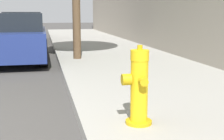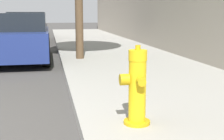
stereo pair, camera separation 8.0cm
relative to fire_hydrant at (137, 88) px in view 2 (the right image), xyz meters
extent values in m
cube|color=#99968E|center=(1.05, 0.09, -0.47)|extent=(3.33, 40.00, 0.14)
cylinder|color=#C39C11|center=(0.01, 0.00, -0.38)|extent=(0.29, 0.29, 0.04)
cylinder|color=yellow|center=(0.01, 0.00, -0.03)|extent=(0.19, 0.19, 0.67)
cylinder|color=yellow|center=(0.01, 0.00, 0.36)|extent=(0.20, 0.20, 0.11)
cylinder|color=#C39C11|center=(0.01, 0.00, 0.44)|extent=(0.06, 0.06, 0.05)
cylinder|color=#C39C11|center=(0.01, -0.14, 0.10)|extent=(0.09, 0.08, 0.09)
cylinder|color=#C39C11|center=(0.01, 0.14, 0.10)|extent=(0.09, 0.08, 0.09)
cylinder|color=#C39C11|center=(-0.14, 0.00, 0.10)|extent=(0.10, 0.12, 0.12)
cube|color=navy|center=(-1.75, 5.98, -0.01)|extent=(1.68, 3.95, 0.68)
cube|color=black|center=(-1.75, 5.82, 0.56)|extent=(1.54, 2.17, 0.46)
cylinder|color=black|center=(-0.99, 7.20, -0.19)|extent=(0.20, 0.71, 0.71)
cylinder|color=black|center=(-0.99, 4.75, -0.19)|extent=(0.20, 0.71, 0.71)
cube|color=black|center=(-1.82, 11.99, -0.07)|extent=(1.71, 4.51, 0.60)
cube|color=black|center=(-1.82, 11.81, 0.53)|extent=(1.57, 2.48, 0.60)
cylinder|color=black|center=(-2.59, 13.38, -0.22)|extent=(0.20, 0.64, 0.64)
cylinder|color=black|center=(-1.05, 13.38, -0.22)|extent=(0.20, 0.64, 0.64)
cylinder|color=black|center=(-2.59, 10.59, -0.22)|extent=(0.20, 0.64, 0.64)
cylinder|color=black|center=(-1.05, 10.59, -0.22)|extent=(0.20, 0.64, 0.64)
cylinder|color=brown|center=(-0.11, 5.10, 1.10)|extent=(0.21, 0.21, 3.01)
camera|label=1|loc=(-0.99, -3.13, 0.80)|focal=50.00mm
camera|label=2|loc=(-0.91, -3.15, 0.80)|focal=50.00mm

